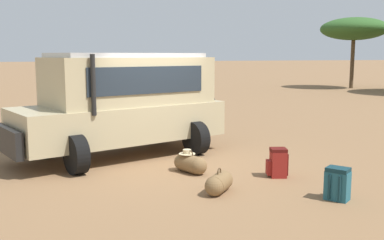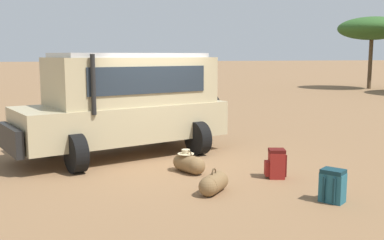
% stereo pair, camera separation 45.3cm
% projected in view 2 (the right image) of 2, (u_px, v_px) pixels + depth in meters
% --- Properties ---
extents(ground_plane, '(320.00, 320.00, 0.00)m').
position_uv_depth(ground_plane, '(165.00, 161.00, 10.18)').
color(ground_plane, olive).
extents(safari_vehicle, '(5.46, 3.57, 2.44)m').
position_uv_depth(safari_vehicle, '(127.00, 101.00, 10.74)').
color(safari_vehicle, tan).
rests_on(safari_vehicle, ground_plane).
extents(backpack_beside_front_wheel, '(0.46, 0.39, 0.58)m').
position_uv_depth(backpack_beside_front_wheel, '(276.00, 164.00, 8.79)').
color(backpack_beside_front_wheel, maroon).
rests_on(backpack_beside_front_wheel, ground_plane).
extents(backpack_cluster_center, '(0.47, 0.47, 0.55)m').
position_uv_depth(backpack_cluster_center, '(333.00, 186.00, 7.36)').
color(backpack_cluster_center, '#235B6B').
rests_on(backpack_cluster_center, ground_plane).
extents(duffel_bag_low_black_case, '(0.54, 0.80, 0.47)m').
position_uv_depth(duffel_bag_low_black_case, '(189.00, 163.00, 9.21)').
color(duffel_bag_low_black_case, brown).
rests_on(duffel_bag_low_black_case, ground_plane).
extents(duffel_bag_soft_canvas, '(0.66, 0.67, 0.44)m').
position_uv_depth(duffel_bag_soft_canvas, '(214.00, 183.00, 7.85)').
color(duffel_bag_soft_canvas, brown).
rests_on(duffel_bag_soft_canvas, ground_plane).
extents(acacia_tree_centre_back, '(4.65, 4.81, 5.04)m').
position_uv_depth(acacia_tree_centre_back, '(372.00, 29.00, 31.48)').
color(acacia_tree_centre_back, brown).
rests_on(acacia_tree_centre_back, ground_plane).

